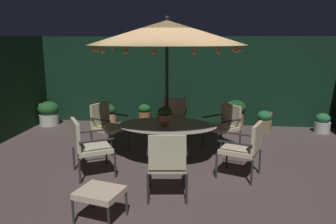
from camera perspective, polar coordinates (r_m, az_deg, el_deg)
The scene contains 18 objects.
ground_plane at distance 6.30m, azimuth 0.78°, elevation -9.16°, with size 8.62×6.88×0.02m, color brown.
hedge_backdrop_rear at distance 9.21m, azimuth 2.98°, elevation 5.45°, with size 8.62×0.30×2.39m, color black.
patio_dining_table at distance 6.24m, azimuth -0.18°, elevation -3.25°, with size 1.86×1.28×0.75m.
patio_umbrella at distance 6.01m, azimuth -0.19°, elevation 13.53°, with size 2.83×2.83×2.72m.
centerpiece_planter at distance 6.03m, azimuth -0.55°, elevation -0.44°, with size 0.29×0.29×0.38m.
patio_chair_north at distance 7.71m, azimuth 1.00°, elevation -0.84°, with size 0.62×0.63×0.95m.
patio_chair_northeast at distance 7.10m, azimuth -10.67°, elevation -1.87°, with size 0.75×0.76×1.00m.
patio_chair_east at distance 5.83m, azimuth -13.87°, elevation -5.32°, with size 0.86×0.87×0.99m.
patio_chair_southeast at distance 4.82m, azimuth -0.14°, elevation -8.37°, with size 0.65×0.65×1.02m.
patio_chair_south at distance 5.73m, azimuth 13.22°, elevation -5.73°, with size 0.79×0.76×0.96m.
patio_chair_southwest at distance 7.17m, azimuth 9.82°, elevation -1.95°, with size 0.83×0.83×0.94m.
ottoman_footrest at distance 4.47m, azimuth -11.70°, elevation -13.62°, with size 0.66×0.60×0.42m.
potted_plant_back_center at distance 9.13m, azimuth -4.09°, elevation -0.29°, with size 0.34×0.34×0.57m.
potted_plant_left_far at distance 9.06m, azimuth 11.59°, elevation -0.01°, with size 0.55×0.55×0.72m.
potted_plant_right_near at distance 9.32m, azimuth -10.25°, elevation -0.39°, with size 0.44×0.44×0.56m.
potted_plant_back_left at distance 9.64m, azimuth -19.89°, elevation -0.12°, with size 0.56×0.56×0.66m.
potted_plant_back_right at distance 9.21m, azimuth 25.11°, elevation -1.74°, with size 0.39×0.39×0.50m.
potted_plant_right_far at distance 8.93m, azimuth 16.30°, elevation -1.36°, with size 0.39×0.39×0.51m.
Camera 1 is at (0.62, -5.83, 2.30)m, focal length 35.31 mm.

